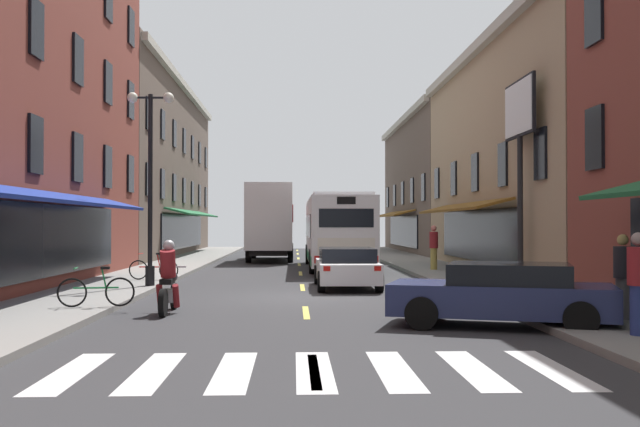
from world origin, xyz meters
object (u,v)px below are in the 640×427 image
sedan_mid (347,267)px  billboard_sign (520,129)px  pedestrian_mid (434,247)px  transit_bus (336,231)px  sedan_near (503,294)px  street_lamp_twin (150,179)px  box_truck (271,223)px  pedestrian_near (640,281)px  bicycle_mid (96,291)px  bicycle_near (154,269)px  pedestrian_far (623,276)px  motorcycle_rider (169,282)px

sedan_mid → billboard_sign: bearing=3.3°
sedan_mid → pedestrian_mid: bearing=59.2°
transit_bus → billboard_sign: bearing=-60.5°
sedan_near → street_lamp_twin: (-8.49, 8.18, 2.75)m
box_truck → pedestrian_near: 28.53m
bicycle_mid → bicycle_near: bearing=91.8°
pedestrian_near → bicycle_mid: bearing=94.4°
pedestrian_far → pedestrian_mid: bearing=68.7°
sedan_mid → motorcycle_rider: bearing=-125.8°
sedan_mid → box_truck: bearing=99.8°
sedan_mid → motorcycle_rider: size_ratio=2.10×
motorcycle_rider → bicycle_near: (-1.91, 8.11, -0.21)m
sedan_mid → bicycle_mid: (-6.16, -6.11, -0.16)m
billboard_sign → transit_bus: billboard_sign is taller
sedan_mid → pedestrian_mid: 8.09m
bicycle_near → pedestrian_mid: 11.72m
pedestrian_far → billboard_sign: bearing=60.9°
transit_bus → box_truck: 7.79m
bicycle_near → pedestrian_far: (11.24, -10.52, 0.50)m
box_truck → pedestrian_mid: 12.29m
sedan_near → bicycle_mid: size_ratio=2.70×
street_lamp_twin → bicycle_mid: bearing=-90.9°
transit_bus → bicycle_near: size_ratio=6.72×
bicycle_near → bicycle_mid: 7.98m
sedan_mid → transit_bus: bearing=88.4°
bicycle_near → pedestrian_far: size_ratio=1.02×
box_truck → transit_bus: bearing=-65.7°
transit_bus → motorcycle_rider: bearing=-106.5°
pedestrian_near → pedestrian_far: bearing=10.2°
billboard_sign → bicycle_near: (-12.07, 1.54, -4.62)m
transit_bus → pedestrian_near: bearing=-79.2°
sedan_near → motorcycle_rider: size_ratio=2.22×
billboard_sign → street_lamp_twin: bearing=-176.0°
pedestrian_mid → bicycle_near: bearing=108.5°
sedan_mid → pedestrian_mid: pedestrian_mid is taller
box_truck → street_lamp_twin: 17.74m
box_truck → billboard_sign: bearing=-62.6°
sedan_near → pedestrian_near: (1.75, -2.01, 0.41)m
motorcycle_rider → bicycle_mid: motorcycle_rider is taller
pedestrian_mid → bicycle_mid: bearing=134.5°
box_truck → pedestrian_near: size_ratio=4.76×
bicycle_mid → street_lamp_twin: (0.09, 5.62, 2.90)m
motorcycle_rider → bicycle_mid: bearing=175.5°
billboard_sign → box_truck: (-8.59, 16.60, -3.01)m
bicycle_mid → pedestrian_far: 11.29m
sedan_near → bicycle_mid: (-8.58, 2.56, -0.15)m
box_truck → pedestrian_near: box_truck is taller
motorcycle_rider → bicycle_mid: 1.67m
billboard_sign → pedestrian_far: billboard_sign is taller
bicycle_near → sedan_near: bearing=-50.0°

